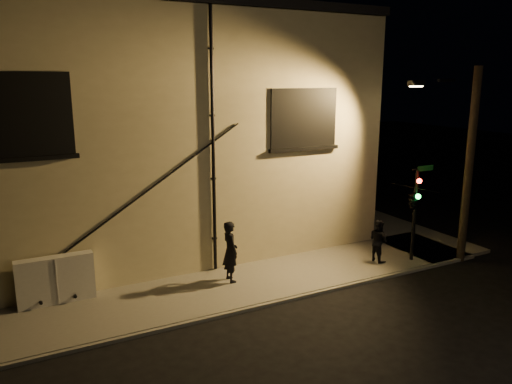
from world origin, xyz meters
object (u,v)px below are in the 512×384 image
pedestrian_a (230,251)px  traffic_signal (414,199)px  pedestrian_b (378,240)px  utility_cabinet (56,280)px  streetlamp_pole (466,160)px

pedestrian_a → traffic_signal: traffic_signal is taller
pedestrian_b → pedestrian_a: bearing=79.1°
utility_cabinet → streetlamp_pole: size_ratio=0.31×
pedestrian_b → streetlamp_pole: streetlamp_pole is taller
pedestrian_b → traffic_signal: 1.84m
traffic_signal → pedestrian_b: bearing=148.4°
traffic_signal → pedestrian_a: bearing=167.8°
utility_cabinet → pedestrian_b: bearing=-9.0°
utility_cabinet → streetlamp_pole: 13.58m
traffic_signal → streetlamp_pole: 2.25m
pedestrian_a → pedestrian_b: 5.33m
traffic_signal → streetlamp_pole: streetlamp_pole is taller
utility_cabinet → pedestrian_b: 10.41m
pedestrian_b → traffic_signal: size_ratio=0.45×
utility_cabinet → streetlamp_pole: bearing=-11.5°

